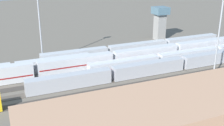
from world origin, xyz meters
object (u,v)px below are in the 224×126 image
at_px(train_on_track_1, 13,69).
at_px(train_on_track_4, 178,63).
at_px(control_tower, 160,21).
at_px(train_on_track_3, 189,56).
at_px(light_mast_0, 39,12).
at_px(train_on_track_0, 138,48).
at_px(train_on_track_2, 113,60).
at_px(maintenance_shed, 194,121).
at_px(light_mast_1, 222,9).

bearing_deg(train_on_track_1, train_on_track_4, 162.58).
bearing_deg(control_tower, train_on_track_4, 66.71).
xyz_separation_m(train_on_track_1, train_on_track_3, (-55.68, 10.00, -0.02)).
bearing_deg(train_on_track_3, light_mast_0, -20.86).
relative_size(train_on_track_0, train_on_track_4, 0.79).
xyz_separation_m(train_on_track_2, maintenance_shed, (3.68, 43.79, 2.96)).
height_order(train_on_track_4, control_tower, control_tower).
bearing_deg(control_tower, train_on_track_0, 37.95).
relative_size(train_on_track_1, light_mast_1, 1.50).
bearing_deg(maintenance_shed, train_on_track_4, -122.63).
xyz_separation_m(train_on_track_2, train_on_track_4, (-17.95, 10.00, -0.51)).
distance_m(train_on_track_2, train_on_track_4, 20.55).
relative_size(train_on_track_3, light_mast_0, 2.65).
bearing_deg(light_mast_0, train_on_track_2, 148.03).
height_order(train_on_track_1, light_mast_0, light_mast_0).
bearing_deg(train_on_track_1, light_mast_1, 156.44).
height_order(light_mast_1, maintenance_shed, light_mast_1).
relative_size(train_on_track_2, light_mast_1, 3.03).
xyz_separation_m(train_on_track_2, light_mast_0, (19.94, -12.45, 14.58)).
bearing_deg(control_tower, train_on_track_2, 36.41).
relative_size(maintenance_shed, control_tower, 4.16).
bearing_deg(train_on_track_2, light_mast_1, 142.61).
distance_m(light_mast_1, control_tower, 44.95).
height_order(train_on_track_0, control_tower, control_tower).
height_order(train_on_track_2, train_on_track_3, train_on_track_2).
height_order(train_on_track_4, light_mast_1, light_mast_1).
bearing_deg(train_on_track_0, light_mast_0, -4.06).
distance_m(light_mast_0, control_tower, 54.54).
height_order(train_on_track_4, maintenance_shed, maintenance_shed).
xyz_separation_m(train_on_track_4, maintenance_shed, (21.63, 33.79, 3.47)).
bearing_deg(train_on_track_3, train_on_track_0, -53.14).
xyz_separation_m(train_on_track_1, train_on_track_2, (-29.84, 5.00, 0.58)).
height_order(train_on_track_0, train_on_track_4, train_on_track_4).
height_order(light_mast_0, light_mast_1, light_mast_1).
bearing_deg(train_on_track_1, light_mast_0, -143.05).
xyz_separation_m(train_on_track_0, light_mast_1, (-9.81, 28.65, 17.66)).
bearing_deg(train_on_track_4, light_mast_1, 126.73).
xyz_separation_m(train_on_track_4, light_mast_0, (37.89, -22.45, 15.09)).
bearing_deg(train_on_track_2, train_on_track_3, 169.05).
bearing_deg(control_tower, train_on_track_3, 76.89).
distance_m(train_on_track_0, train_on_track_3, 18.75).
bearing_deg(control_tower, light_mast_1, 79.13).
xyz_separation_m(light_mast_0, maintenance_shed, (-16.26, 56.23, -11.61)).
xyz_separation_m(train_on_track_1, light_mast_0, (-9.90, -7.45, 15.16)).
relative_size(train_on_track_2, train_on_track_3, 1.34).
distance_m(train_on_track_3, light_mast_0, 51.29).
distance_m(train_on_track_0, maintenance_shed, 56.92).
distance_m(train_on_track_0, control_tower, 23.68).
bearing_deg(train_on_track_2, train_on_track_0, -145.58).
height_order(train_on_track_1, train_on_track_3, same).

